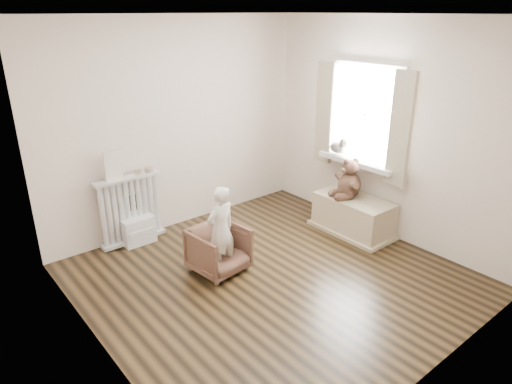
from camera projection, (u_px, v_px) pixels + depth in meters
floor at (272, 278)px, 4.83m from camera, size 3.60×3.60×0.01m
ceiling at (276, 14)px, 3.86m from camera, size 3.60×3.60×0.01m
back_wall at (177, 126)px, 5.63m from camera, size 3.60×0.02×2.60m
front_wall at (452, 224)px, 3.05m from camera, size 3.60×0.02×2.60m
left_wall at (87, 209)px, 3.28m from camera, size 0.02×3.60×2.60m
right_wall at (387, 131)px, 5.40m from camera, size 0.02×3.60×2.60m
window at (366, 115)px, 5.54m from camera, size 0.03×0.90×1.10m
window_sill at (357, 162)px, 5.70m from camera, size 0.22×1.10×0.06m
curtain_left at (401, 130)px, 5.09m from camera, size 0.06×0.26×1.30m
curtain_right at (325, 113)px, 5.91m from camera, size 0.06×0.26×1.30m
radiator at (131, 212)px, 5.43m from camera, size 0.80×0.15×0.84m
paper_doll at (113, 165)px, 5.11m from camera, size 0.20×0.02×0.34m
tin_a at (138, 172)px, 5.34m from camera, size 0.09×0.09×0.05m
tin_b at (149, 170)px, 5.42m from camera, size 0.10×0.10×0.06m
toy_vanity at (136, 221)px, 5.48m from camera, size 0.39×0.28×0.61m
armchair at (219, 250)px, 4.87m from camera, size 0.59×0.60×0.50m
child at (221, 230)px, 4.74m from camera, size 0.38×0.27×0.97m
toy_bench at (353, 217)px, 5.77m from camera, size 0.51×0.97×0.45m
teddy_bear at (350, 181)px, 5.64m from camera, size 0.48×0.42×0.49m
plush_cat at (338, 146)px, 5.88m from camera, size 0.20×0.29×0.22m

